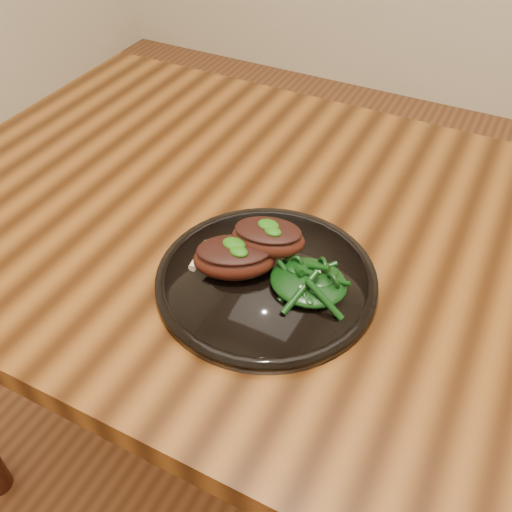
{
  "coord_description": "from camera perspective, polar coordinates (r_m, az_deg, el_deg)",
  "views": [
    {
      "loc": [
        0.08,
        -0.62,
        1.3
      ],
      "look_at": [
        -0.18,
        -0.12,
        0.78
      ],
      "focal_mm": 40.0,
      "sensor_mm": 36.0,
      "label": 1
    }
  ],
  "objects": [
    {
      "name": "herb_smear",
      "position": [
        0.81,
        0.7,
        1.76
      ],
      "size": [
        0.08,
        0.05,
        0.01
      ],
      "primitive_type": "ellipsoid",
      "color": "#104006",
      "rests_on": "plate"
    },
    {
      "name": "lamb_chop_back",
      "position": [
        0.76,
        1.18,
        1.9
      ],
      "size": [
        0.11,
        0.09,
        0.04
      ],
      "color": "#3C130B",
      "rests_on": "plate"
    },
    {
      "name": "greens_heap",
      "position": [
        0.74,
        5.31,
        -2.22
      ],
      "size": [
        0.1,
        0.1,
        0.04
      ],
      "color": "black",
      "rests_on": "plate"
    },
    {
      "name": "lamb_chop_front",
      "position": [
        0.75,
        -2.24,
        -0.13
      ],
      "size": [
        0.13,
        0.11,
        0.05
      ],
      "color": "#3C130B",
      "rests_on": "plate"
    },
    {
      "name": "desk",
      "position": [
        0.89,
        13.82,
        -4.4
      ],
      "size": [
        1.6,
        0.8,
        0.75
      ],
      "color": "black",
      "rests_on": "ground"
    },
    {
      "name": "plate",
      "position": [
        0.77,
        1.04,
        -2.39
      ],
      "size": [
        0.3,
        0.3,
        0.02
      ],
      "color": "black",
      "rests_on": "desk"
    }
  ]
}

